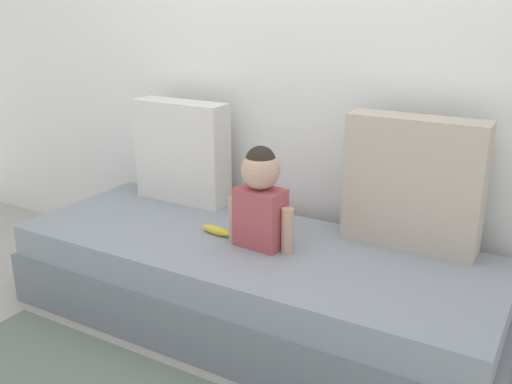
% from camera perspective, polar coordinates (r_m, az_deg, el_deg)
% --- Properties ---
extents(ground_plane, '(12.00, 12.00, 0.00)m').
position_cam_1_polar(ground_plane, '(2.84, -0.49, -12.73)').
color(ground_plane, '#B2ADA3').
extents(back_wall, '(5.50, 0.10, 2.52)m').
position_cam_1_polar(back_wall, '(2.93, 5.23, 14.30)').
color(back_wall, white).
rests_on(back_wall, ground).
extents(couch, '(2.30, 0.87, 0.41)m').
position_cam_1_polar(couch, '(2.74, -0.50, -9.08)').
color(couch, gray).
rests_on(couch, ground).
extents(throw_pillow_left, '(0.54, 0.16, 0.55)m').
position_cam_1_polar(throw_pillow_left, '(3.16, -7.36, 4.01)').
color(throw_pillow_left, silver).
rests_on(throw_pillow_left, couch).
extents(throw_pillow_right, '(0.60, 0.16, 0.59)m').
position_cam_1_polar(throw_pillow_right, '(2.61, 15.36, 0.83)').
color(throw_pillow_right, '#C1B29E').
rests_on(throw_pillow_right, couch).
extents(toddler, '(0.33, 0.17, 0.47)m').
position_cam_1_polar(toddler, '(2.53, 0.44, -0.36)').
color(toddler, '#B24C51').
rests_on(toddler, couch).
extents(banana, '(0.17, 0.06, 0.04)m').
position_cam_1_polar(banana, '(2.74, -3.97, -3.83)').
color(banana, yellow).
rests_on(banana, couch).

